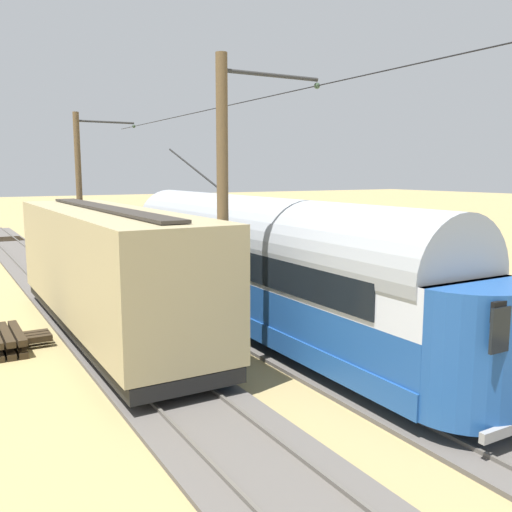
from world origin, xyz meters
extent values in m
plane|color=#9E8956|center=(0.00, 0.00, 0.00)|extent=(220.00, 220.00, 0.00)
cube|color=#56514C|center=(-4.32, 0.00, 0.05)|extent=(2.80, 80.00, 0.10)
cube|color=#59544C|center=(-3.60, 0.00, 0.14)|extent=(0.07, 80.00, 0.08)
cube|color=#59544C|center=(-5.03, 0.00, 0.14)|extent=(0.07, 80.00, 0.08)
cube|color=#2D2316|center=(-4.32, -32.00, 0.11)|extent=(2.50, 0.24, 0.08)
cube|color=#2D2316|center=(-4.32, -31.35, 0.11)|extent=(2.50, 0.24, 0.08)
cube|color=#2D2316|center=(-4.32, -30.70, 0.11)|extent=(2.50, 0.24, 0.08)
cube|color=#2D2316|center=(-4.32, -30.05, 0.11)|extent=(2.50, 0.24, 0.08)
cube|color=#2D2316|center=(-4.32, -29.40, 0.11)|extent=(2.50, 0.24, 0.08)
cube|color=#56514C|center=(0.00, 0.00, 0.05)|extent=(2.80, 80.00, 0.10)
cube|color=#59544C|center=(0.72, 0.00, 0.14)|extent=(0.07, 80.00, 0.08)
cube|color=#59544C|center=(-0.72, 0.00, 0.14)|extent=(0.07, 80.00, 0.08)
cube|color=#2D2316|center=(0.00, -32.00, 0.11)|extent=(2.50, 0.24, 0.08)
cube|color=#2D2316|center=(0.00, -31.35, 0.11)|extent=(2.50, 0.24, 0.08)
cube|color=#2D2316|center=(0.00, -30.70, 0.11)|extent=(2.50, 0.24, 0.08)
cube|color=#2D2316|center=(0.00, -30.05, 0.11)|extent=(2.50, 0.24, 0.08)
cube|color=#2D2316|center=(0.00, -29.40, 0.11)|extent=(2.50, 0.24, 0.08)
cube|color=#56514C|center=(4.32, 0.00, 0.05)|extent=(2.80, 80.00, 0.10)
cube|color=#59544C|center=(5.03, 0.00, 0.14)|extent=(0.07, 80.00, 0.08)
cube|color=#59544C|center=(3.60, 0.00, 0.14)|extent=(0.07, 80.00, 0.08)
cube|color=#2D2316|center=(4.32, -32.00, 0.11)|extent=(2.50, 0.24, 0.08)
cube|color=#2D2316|center=(4.32, -31.35, 0.11)|extent=(2.50, 0.24, 0.08)
cube|color=#2D2316|center=(4.32, -30.70, 0.11)|extent=(2.50, 0.24, 0.08)
cube|color=#2D2316|center=(4.32, -30.05, 0.11)|extent=(2.50, 0.24, 0.08)
cube|color=#2D2316|center=(4.32, -29.40, 0.11)|extent=(2.50, 0.24, 0.08)
cube|color=#1E4C93|center=(0.00, -0.47, 0.71)|extent=(2.65, 15.84, 0.55)
cube|color=#1E4C93|center=(0.00, -0.47, 1.46)|extent=(2.55, 15.84, 0.95)
cube|color=silver|center=(0.00, -0.47, 2.46)|extent=(2.55, 15.84, 1.05)
cylinder|color=#999EA3|center=(0.00, -0.47, 2.98)|extent=(2.65, 15.52, 2.65)
cylinder|color=#1E4C93|center=(0.00, 7.40, 1.70)|extent=(2.55, 2.55, 2.55)
cylinder|color=#1E4C93|center=(0.00, -8.34, 1.70)|extent=(2.55, 2.55, 2.55)
cube|color=black|center=(1.29, -0.47, 2.46)|extent=(0.04, 13.30, 0.80)
cube|color=black|center=(-1.29, -0.47, 2.46)|extent=(0.04, 13.30, 0.80)
cylinder|color=black|center=(0.00, -5.42, 5.15)|extent=(0.07, 5.16, 1.76)
cylinder|color=black|center=(0.72, 4.60, 0.56)|extent=(0.10, 0.76, 0.76)
cylinder|color=black|center=(-0.72, 4.60, 0.56)|extent=(0.10, 0.76, 0.76)
cylinder|color=black|center=(0.72, -5.54, 0.56)|extent=(0.10, 0.76, 0.76)
cylinder|color=black|center=(-0.72, -5.54, 0.56)|extent=(0.10, 0.76, 0.76)
cube|color=tan|center=(4.32, -2.45, 2.33)|extent=(2.90, 12.70, 3.20)
cube|color=#332D28|center=(4.32, -2.45, 3.99)|extent=(0.70, 11.43, 0.08)
cube|color=black|center=(4.32, -2.45, 0.53)|extent=(2.70, 12.70, 0.36)
cube|color=black|center=(2.84, -2.45, 2.07)|extent=(0.06, 2.20, 2.56)
cylinder|color=black|center=(3.60, -6.89, 0.60)|extent=(0.10, 0.84, 0.84)
cylinder|color=black|center=(5.03, -6.89, 0.60)|extent=(0.10, 0.84, 0.84)
cylinder|color=black|center=(3.60, 2.00, 0.60)|extent=(0.10, 0.84, 0.84)
cylinder|color=black|center=(5.03, 2.00, 0.60)|extent=(0.10, 0.84, 0.84)
cylinder|color=brown|center=(2.75, -12.63, 3.90)|extent=(0.28, 0.28, 7.81)
cylinder|color=#2D2D2D|center=(1.37, -12.63, 7.41)|extent=(2.75, 0.10, 0.10)
sphere|color=#334733|center=(0.00, -12.63, 7.26)|extent=(0.16, 0.16, 0.16)
cylinder|color=brown|center=(2.75, 2.36, 3.90)|extent=(0.28, 0.28, 7.81)
cylinder|color=#2D2D2D|center=(1.37, 2.36, 7.41)|extent=(2.75, 0.10, 0.10)
sphere|color=#334733|center=(0.00, 2.36, 7.26)|extent=(0.16, 0.16, 0.16)
cylinder|color=black|center=(0.00, 2.36, 7.26)|extent=(0.03, 33.97, 0.03)
cylinder|color=black|center=(1.37, -12.63, 7.41)|extent=(2.75, 0.02, 0.02)
cylinder|color=black|center=(-5.69, -11.45, 0.55)|extent=(0.08, 0.08, 1.10)
cylinder|color=red|center=(-5.69, -11.45, 1.22)|extent=(0.30, 0.30, 0.03)
cylinder|color=#262626|center=(-5.51, -11.45, 0.35)|extent=(0.33, 0.04, 0.54)
cube|color=#2D2316|center=(6.95, -2.57, 0.09)|extent=(0.24, 2.40, 0.18)
cube|color=#2D2316|center=(7.25, -2.57, 0.09)|extent=(0.24, 2.40, 0.18)
cube|color=#2D2316|center=(7.25, -2.87, 0.27)|extent=(2.40, 0.24, 0.18)
cube|color=#2D2316|center=(7.25, -2.57, 0.27)|extent=(2.40, 0.24, 0.18)
cube|color=#2D2316|center=(7.25, -2.27, 0.27)|extent=(2.40, 0.24, 0.18)
cube|color=#2D2316|center=(6.95, -2.57, 0.45)|extent=(0.24, 2.40, 0.18)
cube|color=#2D2316|center=(7.25, -2.57, 0.45)|extent=(0.24, 2.40, 0.18)
camera|label=1|loc=(8.83, 14.44, 5.06)|focal=39.25mm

